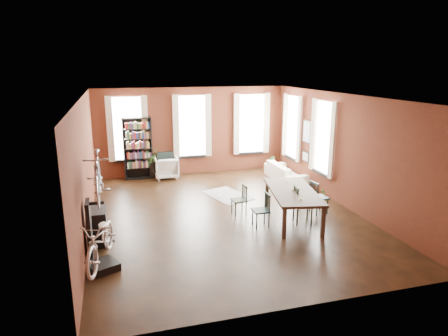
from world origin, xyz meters
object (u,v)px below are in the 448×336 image
object	(u,v)px
dining_chair_d	(319,197)
bicycle_floor	(99,219)
white_armchair	(166,167)
dining_chair_a	(261,210)
dining_chair_c	(303,205)
bookshelf	(138,148)
cream_sofa	(286,170)
dining_chair_b	(239,200)
console_table	(98,226)
bike_trainer	(103,266)
plant_stand	(153,170)
dining_table	(292,205)

from	to	relation	value
dining_chair_d	bicycle_floor	bearing A→B (deg)	100.04
white_armchair	bicycle_floor	distance (m)	6.75
dining_chair_a	dining_chair_d	size ratio (longest dim) A/B	0.95
white_armchair	dining_chair_a	bearing A→B (deg)	109.40
dining_chair_c	bookshelf	bearing A→B (deg)	45.27
white_armchair	cream_sofa	xyz separation A→B (m)	(3.99, -1.50, -0.01)
dining_chair_b	dining_chair_c	distance (m)	1.74
dining_chair_d	console_table	world-z (taller)	dining_chair_d
bike_trainer	plant_stand	xyz separation A→B (m)	(1.67, 6.59, 0.21)
bookshelf	bicycle_floor	size ratio (longest dim) A/B	1.19
dining_chair_b	bookshelf	xyz separation A→B (m)	(-2.37, 4.38, 0.69)
console_table	bicycle_floor	size ratio (longest dim) A/B	0.43
dining_table	dining_chair_a	bearing A→B (deg)	-158.55
dining_table	bicycle_floor	distance (m)	4.99
dining_chair_c	white_armchair	size ratio (longest dim) A/B	1.18
white_armchair	dining_chair_b	bearing A→B (deg)	110.02
dining_chair_a	dining_chair_c	world-z (taller)	dining_chair_c
bike_trainer	bicycle_floor	bearing A→B (deg)	48.74
white_armchair	bicycle_floor	xyz separation A→B (m)	(-2.12, -6.37, 0.66)
dining_table	plant_stand	distance (m)	6.03
dining_chair_a	cream_sofa	size ratio (longest dim) A/B	0.41
plant_stand	console_table	bearing A→B (deg)	-108.84
console_table	plant_stand	world-z (taller)	console_table
dining_chair_d	cream_sofa	distance (m)	3.22
dining_table	dining_chair_a	distance (m)	0.95
cream_sofa	bike_trainer	distance (m)	7.84
dining_chair_d	cream_sofa	world-z (taller)	dining_chair_d
cream_sofa	dining_chair_b	bearing A→B (deg)	136.17
dining_chair_b	white_armchair	size ratio (longest dim) A/B	0.97
dining_table	console_table	distance (m)	4.86
dining_table	bike_trainer	distance (m)	4.97
dining_chair_d	console_table	size ratio (longest dim) A/B	1.13
bike_trainer	dining_chair_c	bearing A→B (deg)	13.14
dining_chair_b	cream_sofa	size ratio (longest dim) A/B	0.39
dining_chair_a	dining_chair_d	distance (m)	1.93
console_table	bicycle_floor	xyz separation A→B (m)	(0.12, -1.37, 0.68)
dining_table	bookshelf	xyz separation A→B (m)	(-3.58, 5.18, 0.69)
plant_stand	bookshelf	bearing A→B (deg)	180.00
plant_stand	bicycle_floor	distance (m)	6.83
dining_chair_a	white_armchair	bearing A→B (deg)	-160.86
dining_chair_a	bookshelf	bearing A→B (deg)	-152.68
dining_table	cream_sofa	world-z (taller)	dining_table
bicycle_floor	plant_stand	bearing A→B (deg)	89.43
dining_chair_c	dining_chair_d	size ratio (longest dim) A/B	1.09
white_armchair	bike_trainer	distance (m)	6.74
dining_chair_d	plant_stand	distance (m)	6.33
bookshelf	cream_sofa	bearing A→B (deg)	-18.95
white_armchair	bike_trainer	world-z (taller)	white_armchair
bike_trainer	white_armchair	bearing A→B (deg)	71.50
dining_table	dining_chair_c	bearing A→B (deg)	-43.71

